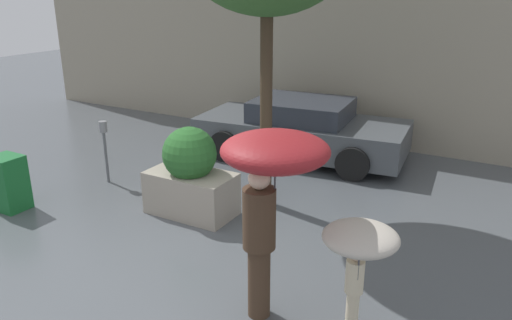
% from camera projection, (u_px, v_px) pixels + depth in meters
% --- Properties ---
extents(ground_plane, '(40.00, 40.00, 0.00)m').
position_uv_depth(ground_plane, '(153.00, 261.00, 6.60)').
color(ground_plane, '#51565B').
extents(building_facade, '(18.00, 0.30, 6.00)m').
position_uv_depth(building_facade, '(339.00, 7.00, 10.96)').
color(building_facade, '#9E937F').
rests_on(building_facade, ground).
extents(planter_box, '(1.38, 0.84, 1.42)m').
position_uv_depth(planter_box, '(191.00, 176.00, 7.80)').
color(planter_box, '#9E9384').
rests_on(planter_box, ground).
extents(person_adult, '(1.10, 1.10, 2.09)m').
position_uv_depth(person_adult, '(271.00, 174.00, 5.00)').
color(person_adult, '#473323').
rests_on(person_adult, ground).
extents(person_child, '(0.76, 0.76, 1.26)m').
position_uv_depth(person_child, '(360.00, 245.00, 4.89)').
color(person_child, beige).
rests_on(person_child, ground).
extents(parked_car_near, '(4.47, 2.38, 1.23)m').
position_uv_depth(parked_car_near, '(301.00, 130.00, 10.49)').
color(parked_car_near, '#4C5156').
rests_on(parked_car_near, ground).
extents(parking_meter, '(0.14, 0.14, 1.16)m').
position_uv_depth(parking_meter, '(104.00, 139.00, 9.00)').
color(parking_meter, '#595B60').
rests_on(parking_meter, ground).
extents(newspaper_box, '(0.50, 0.44, 0.90)m').
position_uv_depth(newspaper_box, '(9.00, 183.00, 8.02)').
color(newspaper_box, '#19662D').
rests_on(newspaper_box, ground).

